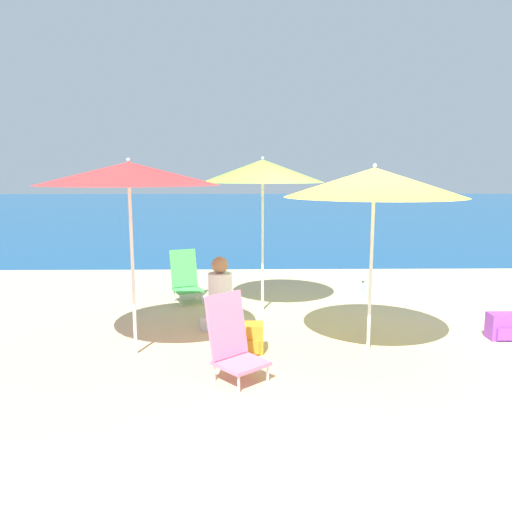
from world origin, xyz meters
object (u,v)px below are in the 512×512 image
Objects in this scene: beach_umbrella_lime at (263,171)px; beach_umbrella_red at (129,174)px; beach_chair_green at (185,277)px; beach_umbrella_yellow at (374,183)px; person_seated_near at (220,299)px; backpack_purple at (502,327)px; water_bottle at (363,291)px; beach_chair_pink at (232,341)px; backpack_orange at (251,338)px.

beach_umbrella_lime is 1.03× the size of beach_umbrella_red.
beach_umbrella_yellow is at bearing -69.66° from beach_chair_green.
person_seated_near reaches higher than beach_chair_green.
backpack_purple reaches higher than water_bottle.
water_bottle is at bearing 38.54° from beach_umbrella_red.
beach_umbrella_yellow is 2.42m from person_seated_near.
beach_umbrella_lime is 2.34× the size of person_seated_near.
water_bottle is (2.00, 3.14, -0.27)m from beach_chair_pink.
beach_chair_pink is 2.53× the size of backpack_orange.
beach_umbrella_yellow is at bearing 14.89° from person_seated_near.
beach_chair_green is 4.47m from backpack_purple.
person_seated_near is at bearing 44.05° from beach_umbrella_red.
water_bottle is (1.63, 0.69, -1.90)m from beach_umbrella_lime.
beach_umbrella_red is at bearing -129.41° from beach_umbrella_lime.
beach_umbrella_yellow is at bearing -18.95° from beach_chair_pink.
backpack_orange is at bearing -126.81° from water_bottle.
beach_umbrella_yellow is 6.24× the size of backpack_purple.
beach_chair_pink is 3.02× the size of water_bottle.
backpack_orange is at bearing 1.35° from beach_umbrella_red.
person_seated_near is 3.45× the size of water_bottle.
backpack_purple is (3.41, -0.44, -0.24)m from person_seated_near.
beach_umbrella_lime is at bearing 83.90° from backpack_orange.
backpack_purple is at bearing 15.47° from beach_umbrella_yellow.
beach_umbrella_red is (-1.46, -1.77, -0.04)m from beach_umbrella_lime.
water_bottle is at bearing 120.73° from backpack_purple.
beach_umbrella_lime is 2.60m from water_bottle.
beach_umbrella_yellow reaches higher than person_seated_near.
beach_umbrella_red is 4.69m from backpack_purple.
water_bottle is (3.09, 2.46, -1.86)m from beach_umbrella_red.
beach_umbrella_lime is 3.66m from backpack_purple.
beach_chair_green is 0.85× the size of person_seated_near.
beach_umbrella_yellow is at bearing -58.85° from beach_umbrella_lime.
beach_chair_pink is 1.03× the size of beach_chair_green.
beach_umbrella_yellow is at bearing -1.39° from beach_umbrella_red.
beach_chair_pink is at bearing -38.82° from person_seated_near.
backpack_orange is at bearing -21.74° from person_seated_near.
beach_chair_green is 2.51m from backpack_orange.
beach_chair_green is at bearing 156.77° from person_seated_near.
water_bottle is (-1.21, 2.04, -0.05)m from backpack_purple.
beach_umbrella_red is at bearing -92.12° from person_seated_near.
beach_chair_green is 2.45× the size of backpack_orange.
beach_umbrella_yellow reaches higher than beach_chair_pink.
backpack_orange is (0.38, -0.83, -0.24)m from person_seated_near.
beach_umbrella_red is at bearing -174.44° from backpack_purple.
beach_umbrella_yellow is 2.57m from beach_umbrella_red.
backpack_purple is at bearing 5.56° from beach_umbrella_red.
beach_chair_pink is at bearing -157.39° from beach_umbrella_yellow.
backpack_purple is (2.85, -1.35, -1.85)m from beach_umbrella_lime.
beach_chair_pink reaches higher than backpack_purple.
beach_chair_green reaches higher than backpack_orange.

